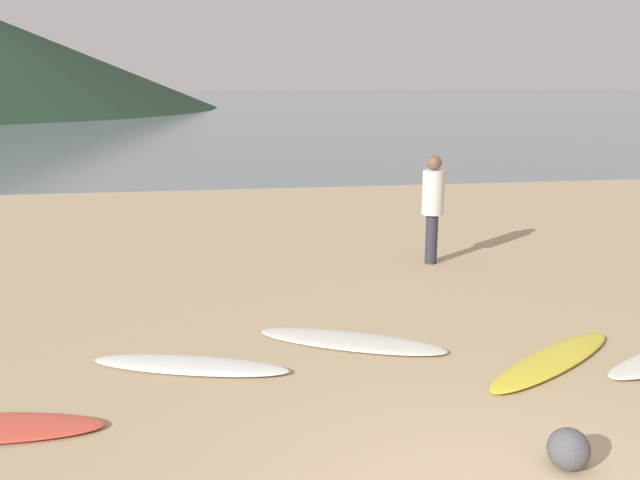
{
  "coord_description": "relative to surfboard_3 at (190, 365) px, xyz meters",
  "views": [
    {
      "loc": [
        -1.87,
        -3.67,
        3.06
      ],
      "look_at": [
        -0.36,
        6.26,
        0.6
      ],
      "focal_mm": 38.52,
      "sensor_mm": 36.0,
      "label": 1
    }
  ],
  "objects": [
    {
      "name": "ground_plane",
      "position": [
        2.22,
        6.8,
        -0.14
      ],
      "size": [
        120.0,
        120.0,
        0.2
      ],
      "primitive_type": "cube",
      "color": "tan",
      "rests_on": "ground"
    },
    {
      "name": "ocean_water",
      "position": [
        2.22,
        61.52,
        -0.04
      ],
      "size": [
        140.0,
        100.0,
        0.01
      ],
      "primitive_type": "cube",
      "color": "slate",
      "rests_on": "ground"
    },
    {
      "name": "beach_rock_near",
      "position": [
        3.02,
        -2.36,
        0.13
      ],
      "size": [
        0.34,
        0.34,
        0.34
      ],
      "primitive_type": "sphere",
      "color": "#4C4C51",
      "rests_on": "ground"
    },
    {
      "name": "person_1",
      "position": [
        3.79,
        3.63,
        1.01
      ],
      "size": [
        0.36,
        0.36,
        1.78
      ],
      "rotation": [
        0.0,
        0.0,
        1.18
      ],
      "color": "#2D2D38",
      "rests_on": "ground"
    },
    {
      "name": "surfboard_3",
      "position": [
        0.0,
        0.0,
        0.0
      ],
      "size": [
        2.19,
        1.09,
        0.08
      ],
      "primitive_type": "ellipsoid",
      "rotation": [
        0.0,
        0.0,
        -0.3
      ],
      "color": "white",
      "rests_on": "ground"
    },
    {
      "name": "surfboard_4",
      "position": [
        1.82,
        0.41,
        -0.01
      ],
      "size": [
        2.25,
        1.48,
        0.07
      ],
      "primitive_type": "ellipsoid",
      "rotation": [
        0.0,
        0.0,
        -0.45
      ],
      "color": "silver",
      "rests_on": "ground"
    },
    {
      "name": "surfboard_5",
      "position": [
        3.86,
        -0.46,
        0.0
      ],
      "size": [
        2.15,
        1.67,
        0.08
      ],
      "primitive_type": "ellipsoid",
      "rotation": [
        0.0,
        0.0,
        0.6
      ],
      "color": "yellow",
      "rests_on": "ground"
    }
  ]
}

